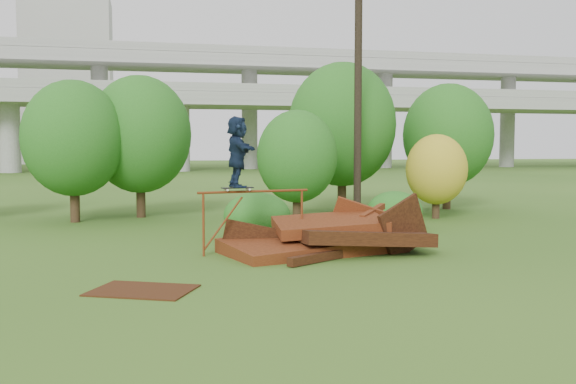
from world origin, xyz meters
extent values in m
plane|color=#2D5116|center=(0.00, 0.00, 0.00)|extent=(240.00, 240.00, 0.00)
cube|color=#3D1B0B|center=(-0.40, 2.19, 0.18)|extent=(4.32, 3.29, 0.64)
cube|color=black|center=(1.10, 1.89, 0.42)|extent=(3.34, 2.12, 0.65)
cube|color=#3D1B0B|center=(0.40, 2.39, 0.70)|extent=(2.94, 2.05, 0.59)
cube|color=black|center=(2.20, 1.69, 0.65)|extent=(1.70, 0.80, 1.75)
cube|color=#3D1B0B|center=(1.40, 3.19, 0.55)|extent=(1.61, 0.90, 1.67)
cube|color=black|center=(-1.60, 2.59, 0.35)|extent=(1.65, 0.35, 1.07)
cube|color=black|center=(-0.10, 0.99, 0.12)|extent=(2.20, 1.52, 0.20)
cube|color=#3D1B0B|center=(1.80, 2.89, 0.95)|extent=(1.14, 1.24, 0.37)
cylinder|color=maroon|center=(-2.90, 2.27, 0.80)|extent=(0.06, 0.06, 1.59)
cylinder|color=maroon|center=(-0.25, 2.74, 0.80)|extent=(0.06, 0.06, 1.59)
cylinder|color=maroon|center=(-1.58, 2.51, 1.59)|extent=(2.95, 0.58, 0.06)
cube|color=black|center=(-2.02, 2.43, 1.70)|extent=(0.84, 0.36, 0.03)
cylinder|color=silver|center=(-2.29, 2.29, 1.65)|extent=(0.06, 0.04, 0.06)
cylinder|color=silver|center=(-2.32, 2.46, 1.65)|extent=(0.06, 0.04, 0.06)
cylinder|color=silver|center=(-1.71, 2.39, 1.65)|extent=(0.06, 0.04, 0.06)
cylinder|color=silver|center=(-1.75, 2.57, 1.65)|extent=(0.06, 0.04, 0.06)
imported|color=#132038|center=(-2.02, 2.43, 2.61)|extent=(0.67, 1.71, 1.80)
cube|color=#391C0C|center=(-4.41, -1.36, 0.01)|extent=(2.26, 2.00, 0.03)
cylinder|color=black|center=(-6.75, 10.67, 0.84)|extent=(0.34, 0.34, 1.68)
ellipsoid|color=#185115|center=(-6.75, 10.67, 3.05)|extent=(3.65, 3.65, 4.20)
cylinder|color=black|center=(-4.41, 11.81, 0.87)|extent=(0.35, 0.35, 1.74)
ellipsoid|color=#185115|center=(-4.41, 11.81, 3.22)|extent=(3.95, 3.95, 4.54)
cylinder|color=black|center=(1.04, 8.55, 0.66)|extent=(0.31, 0.31, 1.32)
ellipsoid|color=#185115|center=(1.04, 8.55, 2.40)|extent=(2.88, 2.88, 3.31)
cylinder|color=black|center=(3.89, 12.19, 0.99)|extent=(0.37, 0.37, 1.98)
ellipsoid|color=#185115|center=(3.89, 12.19, 3.68)|extent=(4.53, 4.53, 5.21)
cylinder|color=black|center=(6.59, 8.86, 0.50)|extent=(0.29, 0.29, 1.01)
ellipsoid|color=#A58C19|center=(6.59, 8.86, 1.88)|extent=(2.34, 2.34, 2.69)
cylinder|color=black|center=(8.75, 12.23, 0.89)|extent=(0.35, 0.35, 1.78)
ellipsoid|color=#185115|center=(8.75, 12.23, 3.26)|extent=(3.92, 3.92, 4.51)
ellipsoid|color=#185115|center=(-1.05, 5.02, 0.70)|extent=(2.01, 1.85, 1.39)
ellipsoid|color=#185115|center=(3.64, 5.78, 0.65)|extent=(1.84, 1.69, 1.30)
cylinder|color=black|center=(3.47, 8.99, 4.95)|extent=(0.28, 0.28, 9.90)
cube|color=gray|center=(0.00, 60.00, 8.00)|extent=(160.00, 9.00, 1.40)
cube|color=gray|center=(0.00, 66.00, 13.00)|extent=(160.00, 9.00, 1.40)
cylinder|color=gray|center=(-18.00, 60.00, 4.00)|extent=(2.20, 2.20, 8.00)
cylinder|color=gray|center=(0.00, 60.00, 4.00)|extent=(2.20, 2.20, 8.00)
cylinder|color=gray|center=(18.00, 60.00, 4.00)|extent=(2.20, 2.20, 8.00)
cube|color=#9E9E99|center=(-16.00, 102.00, 14.00)|extent=(14.00, 14.00, 28.00)
camera|label=1|loc=(-4.41, -13.66, 2.72)|focal=40.00mm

